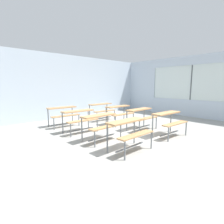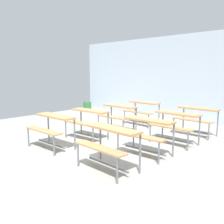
# 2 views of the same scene
# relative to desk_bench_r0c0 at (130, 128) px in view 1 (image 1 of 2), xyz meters

# --- Properties ---
(ground) EXTENTS (10.00, 9.00, 0.05)m
(ground) POSITION_rel_desk_bench_r0c0_xyz_m (0.73, 0.57, -0.59)
(ground) COLOR #9E9E99
(wall_back) EXTENTS (10.00, 0.12, 3.00)m
(wall_back) POSITION_rel_desk_bench_r0c0_xyz_m (0.73, 5.07, 0.94)
(wall_back) COLOR silver
(wall_back) RESTS_ON ground
(wall_right) EXTENTS (0.12, 9.00, 3.00)m
(wall_right) POSITION_rel_desk_bench_r0c0_xyz_m (5.73, 0.43, 0.88)
(wall_right) COLOR silver
(wall_right) RESTS_ON ground
(desk_bench_r0c0) EXTENTS (1.11, 0.62, 0.74)m
(desk_bench_r0c0) POSITION_rel_desk_bench_r0c0_xyz_m (0.00, 0.00, 0.00)
(desk_bench_r0c0) COLOR tan
(desk_bench_r0c0) RESTS_ON ground
(desk_bench_r0c1) EXTENTS (1.13, 0.64, 0.74)m
(desk_bench_r0c1) POSITION_rel_desk_bench_r0c0_xyz_m (1.81, -0.03, 0.00)
(desk_bench_r0c1) COLOR tan
(desk_bench_r0c1) RESTS_ON ground
(desk_bench_r1c0) EXTENTS (1.13, 0.65, 0.74)m
(desk_bench_r1c0) POSITION_rel_desk_bench_r0c0_xyz_m (-0.01, 1.07, 0.00)
(desk_bench_r1c0) COLOR tan
(desk_bench_r1c0) RESTS_ON ground
(desk_bench_r1c1) EXTENTS (1.11, 0.61, 0.74)m
(desk_bench_r1c1) POSITION_rel_desk_bench_r0c0_xyz_m (1.83, 1.07, 0.00)
(desk_bench_r1c1) COLOR tan
(desk_bench_r1c1) RESTS_ON ground
(desk_bench_r2c0) EXTENTS (1.12, 0.63, 0.74)m
(desk_bench_r2c0) POSITION_rel_desk_bench_r0c0_xyz_m (0.00, 2.23, 0.00)
(desk_bench_r2c0) COLOR tan
(desk_bench_r2c0) RESTS_ON ground
(desk_bench_r2c1) EXTENTS (1.11, 0.62, 0.74)m
(desk_bench_r2c1) POSITION_rel_desk_bench_r0c0_xyz_m (1.87, 2.21, 0.00)
(desk_bench_r2c1) COLOR tan
(desk_bench_r2c1) RESTS_ON ground
(desk_bench_r3c0) EXTENTS (1.13, 0.65, 0.74)m
(desk_bench_r3c0) POSITION_rel_desk_bench_r0c0_xyz_m (0.01, 3.42, 0.00)
(desk_bench_r3c0) COLOR tan
(desk_bench_r3c0) RESTS_ON ground
(desk_bench_r3c1) EXTENTS (1.11, 0.62, 0.74)m
(desk_bench_r3c1) POSITION_rel_desk_bench_r0c0_xyz_m (1.87, 3.35, 0.00)
(desk_bench_r3c1) COLOR tan
(desk_bench_r3c1) RESTS_ON ground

